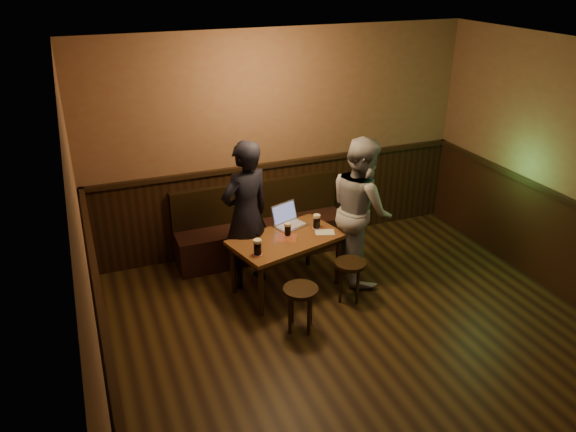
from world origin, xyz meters
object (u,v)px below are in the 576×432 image
(laptop, at_px, (288,220))
(person_suit, at_px, (246,215))
(pint_right, at_px, (317,221))
(pint_left, at_px, (257,247))
(bench, at_px, (261,232))
(pub_table, at_px, (286,245))
(stool_right, at_px, (350,270))
(pint_mid, at_px, (288,229))
(stool_left, at_px, (301,296))
(person_grey, at_px, (361,209))

(laptop, bearing_deg, person_suit, 160.68)
(pint_right, bearing_deg, pint_left, -157.57)
(bench, distance_m, pub_table, 0.94)
(pub_table, bearing_deg, stool_right, -54.13)
(person_suit, bearing_deg, pub_table, 122.66)
(pint_mid, bearing_deg, stool_left, -102.82)
(laptop, bearing_deg, pub_table, -135.31)
(pint_left, bearing_deg, pub_table, 30.22)
(pub_table, distance_m, stool_right, 0.77)
(stool_right, bearing_deg, pint_right, 105.60)
(pint_left, bearing_deg, stool_left, -63.07)
(laptop, bearing_deg, stool_left, -125.58)
(pint_right, relative_size, laptop, 0.40)
(stool_left, distance_m, stool_right, 0.80)
(person_suit, bearing_deg, pint_mid, 130.01)
(stool_left, bearing_deg, stool_right, 23.32)
(bench, height_order, pint_right, bench)
(stool_left, height_order, laptop, laptop)
(laptop, bearing_deg, pint_mid, -132.92)
(pub_table, relative_size, person_grey, 0.79)
(pub_table, height_order, person_grey, person_grey)
(laptop, height_order, person_grey, person_grey)
(laptop, bearing_deg, pint_left, -156.25)
(pint_right, distance_m, laptop, 0.34)
(bench, height_order, person_suit, person_suit)
(pub_table, distance_m, pint_left, 0.52)
(stool_right, distance_m, person_grey, 0.74)
(bench, bearing_deg, pint_left, -110.33)
(bench, height_order, pint_mid, bench)
(pub_table, height_order, pint_right, pint_right)
(pint_right, relative_size, person_suit, 0.10)
(person_suit, relative_size, person_grey, 1.01)
(pint_left, height_order, laptop, laptop)
(stool_left, height_order, pint_right, pint_right)
(pub_table, relative_size, laptop, 3.17)
(bench, distance_m, pint_right, 1.00)
(bench, bearing_deg, pub_table, -90.00)
(stool_left, relative_size, person_suit, 0.28)
(stool_left, bearing_deg, pint_right, 57.13)
(stool_left, height_order, stool_right, stool_left)
(laptop, bearing_deg, pint_right, -56.54)
(person_suit, bearing_deg, pint_right, 146.82)
(laptop, relative_size, person_grey, 0.25)
(stool_left, xyz_separation_m, pint_mid, (0.19, 0.83, 0.35))
(bench, xyz_separation_m, stool_left, (-0.15, -1.69, 0.08))
(pint_right, bearing_deg, bench, 117.47)
(pint_mid, relative_size, person_grey, 0.09)
(stool_right, bearing_deg, pint_left, 167.57)
(person_grey, bearing_deg, laptop, 72.38)
(bench, distance_m, stool_left, 1.70)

